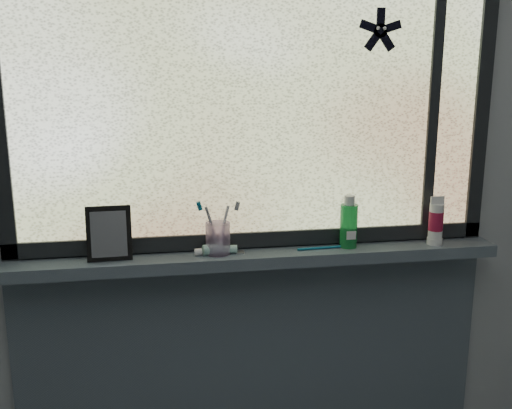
{
  "coord_description": "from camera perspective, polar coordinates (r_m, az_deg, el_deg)",
  "views": [
    {
      "loc": [
        -0.31,
        -0.52,
        1.58
      ],
      "look_at": [
        -0.04,
        1.05,
        1.22
      ],
      "focal_mm": 40.0,
      "sensor_mm": 36.0,
      "label": 1
    }
  ],
  "objects": [
    {
      "name": "starfish_sticker",
      "position": [
        1.93,
        12.32,
        16.62
      ],
      "size": [
        0.15,
        0.02,
        0.15
      ],
      "primitive_type": null,
      "color": "black",
      "rests_on": "window_pane"
    },
    {
      "name": "frame_mullion",
      "position": [
        2.02,
        17.35,
        10.75
      ],
      "size": [
        0.03,
        0.03,
        1.0
      ],
      "primitive_type": "cube",
      "color": "black",
      "rests_on": "wall_back"
    },
    {
      "name": "toothpaste_tube",
      "position": [
        1.84,
        -3.72,
        -4.48
      ],
      "size": [
        0.2,
        0.06,
        0.03
      ],
      "primitive_type": null,
      "rotation": [
        0.0,
        0.0,
        0.09
      ],
      "color": "white",
      "rests_on": "windowsill"
    },
    {
      "name": "mouthwash_bottle",
      "position": [
        1.92,
        9.26,
        -1.69
      ],
      "size": [
        0.06,
        0.06,
        0.15
      ],
      "primitive_type": "cylinder",
      "rotation": [
        0.0,
        0.0,
        0.06
      ],
      "color": "green",
      "rests_on": "windowsill"
    },
    {
      "name": "cream_tube",
      "position": [
        2.02,
        17.57,
        -1.38
      ],
      "size": [
        0.05,
        0.05,
        0.12
      ],
      "primitive_type": "cylinder",
      "rotation": [
        0.0,
        0.0,
        -0.02
      ],
      "color": "silver",
      "rests_on": "windowsill"
    },
    {
      "name": "frame_bottom",
      "position": [
        1.9,
        -0.02,
        -3.45
      ],
      "size": [
        1.6,
        0.03,
        0.05
      ],
      "primitive_type": "cube",
      "color": "black",
      "rests_on": "windowsill"
    },
    {
      "name": "wall_back",
      "position": [
        1.88,
        -0.16,
        2.63
      ],
      "size": [
        3.0,
        0.01,
        2.5
      ],
      "primitive_type": "cube",
      "color": "#9EA3A8",
      "rests_on": "ground"
    },
    {
      "name": "sill_apron",
      "position": [
        2.14,
        -0.07,
        -17.95
      ],
      "size": [
        1.62,
        0.02,
        0.98
      ],
      "primitive_type": "cube",
      "color": "#495662",
      "rests_on": "floor"
    },
    {
      "name": "toothbrush_lying",
      "position": [
        1.9,
        6.4,
        -4.28
      ],
      "size": [
        0.19,
        0.03,
        0.01
      ],
      "primitive_type": null,
      "rotation": [
        0.0,
        0.0,
        0.05
      ],
      "color": "#0D5C7B",
      "rests_on": "windowsill"
    },
    {
      "name": "vanity_mirror",
      "position": [
        1.82,
        -14.48,
        -2.8
      ],
      "size": [
        0.14,
        0.07,
        0.17
      ],
      "primitive_type": "cube",
      "rotation": [
        0.0,
        0.0,
        0.03
      ],
      "color": "black",
      "rests_on": "windowsill"
    },
    {
      "name": "frame_right",
      "position": [
        2.1,
        21.69,
        10.5
      ],
      "size": [
        0.05,
        0.03,
        1.1
      ],
      "primitive_type": "cube",
      "color": "black",
      "rests_on": "wall_back"
    },
    {
      "name": "toothbrush_cup",
      "position": [
        1.83,
        -3.83,
        -3.39
      ],
      "size": [
        0.09,
        0.09,
        0.1
      ],
      "primitive_type": "cylinder",
      "rotation": [
        0.0,
        0.0,
        -0.11
      ],
      "color": "#C7A1D4",
      "rests_on": "windowsill"
    },
    {
      "name": "windowsill",
      "position": [
        1.87,
        0.23,
        -5.33
      ],
      "size": [
        1.62,
        0.14,
        0.04
      ],
      "primitive_type": "cube",
      "color": "#495662",
      "rests_on": "wall_back"
    },
    {
      "name": "window_pane",
      "position": [
        1.83,
        -0.04,
        11.17
      ],
      "size": [
        1.5,
        0.01,
        1.0
      ],
      "primitive_type": "cube",
      "color": "silver",
      "rests_on": "wall_back"
    }
  ]
}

